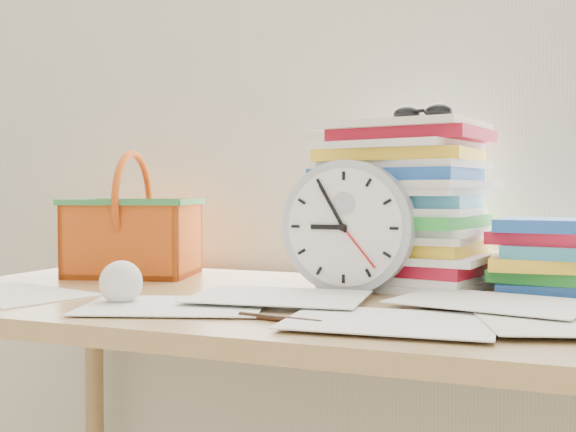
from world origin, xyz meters
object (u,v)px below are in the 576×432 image
at_px(book_stack, 563,257).
at_px(desk, 295,340).
at_px(paper_stack, 403,205).
at_px(clock, 348,227).
at_px(basket, 133,215).

bearing_deg(book_stack, desk, -155.23).
height_order(desk, book_stack, book_stack).
bearing_deg(book_stack, paper_stack, 175.32).
relative_size(desk, paper_stack, 4.43).
height_order(paper_stack, clock, paper_stack).
height_order(paper_stack, basket, paper_stack).
bearing_deg(desk, book_stack, 24.77).
xyz_separation_m(desk, clock, (0.07, 0.09, 0.19)).
bearing_deg(paper_stack, book_stack, -4.68).
relative_size(desk, book_stack, 5.32).
bearing_deg(clock, desk, -128.39).
bearing_deg(book_stack, clock, -162.82).
distance_m(desk, book_stack, 0.49).
bearing_deg(basket, book_stack, -12.45).
relative_size(paper_stack, book_stack, 1.20).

